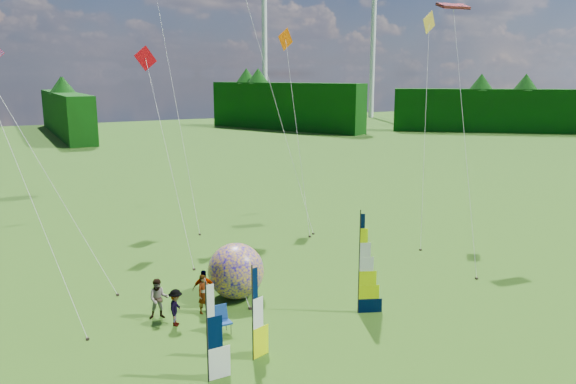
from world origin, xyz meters
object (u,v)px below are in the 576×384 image
side_banner_left (253,315)px  camp_chair (223,320)px  side_banner_far (207,334)px  spectator_d (204,289)px  feather_banner_main (359,264)px  kite_whale (267,61)px  spectator_b (159,299)px  bol_inflatable (236,271)px  spectator_a (204,294)px  spectator_c (176,307)px

side_banner_left → camp_chair: size_ratio=3.07×
side_banner_far → spectator_d: size_ratio=1.99×
feather_banner_main → kite_whale: bearing=99.7°
spectator_b → feather_banner_main: bearing=-8.8°
bol_inflatable → spectator_b: (-3.83, -0.57, -0.42)m
camp_chair → kite_whale: bearing=56.5°
side_banner_far → bol_inflatable: 7.41m
spectator_a → spectator_d: spectator_d is taller
spectator_b → camp_chair: size_ratio=1.53×
side_banner_far → spectator_c: size_ratio=2.22×
spectator_c → bol_inflatable: bearing=-35.5°
side_banner_left → bol_inflatable: side_banner_left is taller
side_banner_far → camp_chair: side_banner_far is taller
kite_whale → spectator_a: bearing=-127.2°
bol_inflatable → kite_whale: 17.99m
spectator_a → spectator_b: size_ratio=0.98×
spectator_a → bol_inflatable: bearing=7.6°
kite_whale → spectator_d: bearing=-127.7°
spectator_a → side_banner_far: bearing=-126.7°
bol_inflatable → spectator_c: (-3.39, -1.59, -0.52)m
side_banner_far → spectator_b: bearing=89.9°
feather_banner_main → spectator_d: bearing=169.5°
feather_banner_main → side_banner_far: feather_banner_main is taller
feather_banner_main → spectator_c: bearing=-176.5°
spectator_b → camp_chair: bearing=-39.3°
spectator_b → spectator_c: (0.44, -1.02, -0.10)m
feather_banner_main → side_banner_far: (-7.76, -2.23, -0.51)m
side_banner_left → spectator_b: size_ratio=2.00×
camp_chair → kite_whale: kite_whale is taller
feather_banner_main → kite_whale: 19.54m
side_banner_left → bol_inflatable: size_ratio=1.35×
spectator_a → camp_chair: 2.34m
bol_inflatable → spectator_a: bol_inflatable is taller
side_banner_left → spectator_b: (-2.07, 5.21, -0.89)m
spectator_d → side_banner_far: bearing=93.4°
side_banner_left → side_banner_far: (-1.96, -0.62, -0.03)m
side_banner_far → camp_chair: size_ratio=3.02×
bol_inflatable → spectator_b: bol_inflatable is taller
spectator_d → side_banner_left: bearing=111.5°
bol_inflatable → spectator_a: size_ratio=1.50×
side_banner_left → spectator_d: bearing=71.1°
side_banner_far → spectator_c: 4.91m
feather_banner_main → side_banner_far: size_ratio=1.29×
camp_chair → side_banner_left: bearing=-87.7°
bol_inflatable → spectator_d: (-1.72, -0.41, -0.43)m
kite_whale → spectator_b: bearing=-132.9°
side_banner_left → spectator_c: size_ratio=2.25×
spectator_c → kite_whale: (11.31, 14.38, 10.39)m
feather_banner_main → camp_chair: (-5.99, 0.91, -1.68)m
feather_banner_main → spectator_b: feather_banner_main is taller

